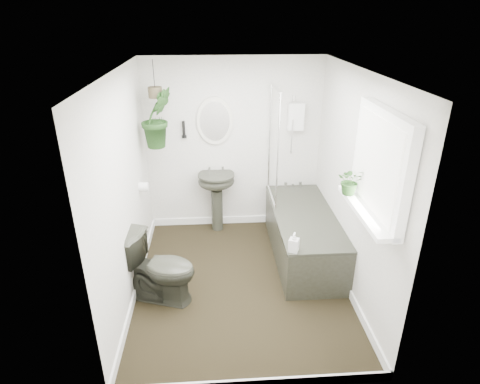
{
  "coord_description": "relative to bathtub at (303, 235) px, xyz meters",
  "views": [
    {
      "loc": [
        -0.26,
        -3.67,
        2.79
      ],
      "look_at": [
        0.0,
        0.15,
        1.05
      ],
      "focal_mm": 30.0,
      "sensor_mm": 36.0,
      "label": 1
    }
  ],
  "objects": [
    {
      "name": "wall_front",
      "position": [
        -0.8,
        -1.91,
        0.86
      ],
      "size": [
        2.3,
        0.02,
        2.3
      ],
      "primitive_type": "cube",
      "color": "silver",
      "rests_on": "ground"
    },
    {
      "name": "hanging_plant",
      "position": [
        -1.71,
        0.51,
        1.35
      ],
      "size": [
        0.5,
        0.48,
        0.71
      ],
      "primitive_type": "imported",
      "rotation": [
        0.0,
        0.0,
        0.58
      ],
      "color": "black",
      "rests_on": "ceiling"
    },
    {
      "name": "pedestal_sink",
      "position": [
        -1.04,
        0.74,
        0.12
      ],
      "size": [
        0.57,
        0.51,
        0.83
      ],
      "primitive_type": null,
      "rotation": [
        0.0,
        0.0,
        0.23
      ],
      "color": "#2B2C23",
      "rests_on": "floor"
    },
    {
      "name": "floor",
      "position": [
        -0.8,
        -0.5,
        -0.3
      ],
      "size": [
        2.3,
        2.8,
        0.02
      ],
      "primitive_type": "cube",
      "color": "black",
      "rests_on": "ground"
    },
    {
      "name": "toilet_roll_holder",
      "position": [
        -1.9,
        0.2,
        0.61
      ],
      "size": [
        0.11,
        0.11,
        0.11
      ],
      "primitive_type": "cylinder",
      "rotation": [
        0.0,
        1.57,
        0.0
      ],
      "color": "white",
      "rests_on": "wall_left"
    },
    {
      "name": "bath_screen",
      "position": [
        -0.33,
        0.49,
        0.99
      ],
      "size": [
        0.04,
        0.72,
        1.4
      ],
      "primitive_type": null,
      "color": "silver",
      "rests_on": "bathtub"
    },
    {
      "name": "toilet",
      "position": [
        -1.65,
        -0.7,
        0.09
      ],
      "size": [
        0.83,
        0.63,
        0.76
      ],
      "primitive_type": "imported",
      "rotation": [
        0.0,
        0.0,
        1.26
      ],
      "color": "#2B2C23",
      "rests_on": "floor"
    },
    {
      "name": "hanging_pot",
      "position": [
        -1.71,
        0.51,
        1.65
      ],
      "size": [
        0.16,
        0.16,
        0.12
      ],
      "primitive_type": "cylinder",
      "color": "#463D2A",
      "rests_on": "ceiling"
    },
    {
      "name": "wall_right",
      "position": [
        0.36,
        -0.5,
        0.86
      ],
      "size": [
        0.02,
        2.8,
        2.3
      ],
      "primitive_type": "cube",
      "color": "silver",
      "rests_on": "ground"
    },
    {
      "name": "window_recess",
      "position": [
        0.29,
        -1.2,
        1.36
      ],
      "size": [
        0.08,
        1.0,
        0.9
      ],
      "primitive_type": "cube",
      "color": "white",
      "rests_on": "wall_right"
    },
    {
      "name": "ceiling",
      "position": [
        -0.8,
        -0.5,
        2.02
      ],
      "size": [
        2.3,
        2.8,
        0.02
      ],
      "primitive_type": "cube",
      "color": "white",
      "rests_on": "ground"
    },
    {
      "name": "skirting",
      "position": [
        -0.8,
        -0.5,
        -0.24
      ],
      "size": [
        2.3,
        2.8,
        0.1
      ],
      "primitive_type": "cube",
      "color": "white",
      "rests_on": "floor"
    },
    {
      "name": "sill_plant",
      "position": [
        0.17,
        -0.9,
        1.09
      ],
      "size": [
        0.28,
        0.26,
        0.26
      ],
      "primitive_type": "imported",
      "rotation": [
        0.0,
        0.0,
        -0.27
      ],
      "color": "black",
      "rests_on": "window_sill"
    },
    {
      "name": "bathtub",
      "position": [
        0.0,
        0.0,
        0.0
      ],
      "size": [
        0.72,
        1.72,
        0.58
      ],
      "primitive_type": null,
      "color": "#2B2C23",
      "rests_on": "floor"
    },
    {
      "name": "wall_back",
      "position": [
        -0.8,
        0.91,
        0.86
      ],
      "size": [
        2.3,
        0.02,
        2.3
      ],
      "primitive_type": "cube",
      "color": "silver",
      "rests_on": "ground"
    },
    {
      "name": "window_sill",
      "position": [
        0.22,
        -1.2,
        0.94
      ],
      "size": [
        0.18,
        1.0,
        0.04
      ],
      "primitive_type": "cube",
      "color": "white",
      "rests_on": "wall_right"
    },
    {
      "name": "wall_left",
      "position": [
        -1.96,
        -0.5,
        0.86
      ],
      "size": [
        0.02,
        2.8,
        2.3
      ],
      "primitive_type": "cube",
      "color": "silver",
      "rests_on": "ground"
    },
    {
      "name": "soap_bottle",
      "position": [
        -0.29,
        -0.79,
        0.39
      ],
      "size": [
        0.13,
        0.13,
        0.21
      ],
      "primitive_type": "imported",
      "rotation": [
        0.0,
        0.0,
        -0.43
      ],
      "color": "black",
      "rests_on": "bathtub"
    },
    {
      "name": "wall_sconce",
      "position": [
        -1.44,
        0.86,
        1.11
      ],
      "size": [
        0.04,
        0.04,
        0.22
      ],
      "primitive_type": "cylinder",
      "color": "black",
      "rests_on": "wall_back"
    },
    {
      "name": "window_blinds",
      "position": [
        0.24,
        -1.2,
        1.36
      ],
      "size": [
        0.01,
        0.86,
        0.76
      ],
      "primitive_type": "cube",
      "color": "white",
      "rests_on": "wall_right"
    },
    {
      "name": "oval_mirror",
      "position": [
        -1.04,
        0.87,
        1.21
      ],
      "size": [
        0.46,
        0.03,
        0.62
      ],
      "primitive_type": "ellipsoid",
      "color": "silver",
      "rests_on": "wall_back"
    },
    {
      "name": "shower_box",
      "position": [
        0.0,
        0.84,
        1.26
      ],
      "size": [
        0.2,
        0.1,
        0.35
      ],
      "primitive_type": "cube",
      "color": "white",
      "rests_on": "wall_back"
    }
  ]
}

